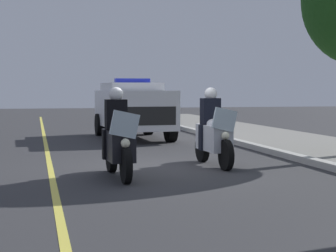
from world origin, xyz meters
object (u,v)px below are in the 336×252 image
(police_motorcycle_lead_right, at_px, (213,134))
(cyclist_background, at_px, (157,109))
(police_suv, at_px, (133,107))
(police_motorcycle_lead_left, at_px, (118,141))

(police_motorcycle_lead_right, height_order, cyclist_background, police_motorcycle_lead_right)
(police_suv, distance_m, cyclist_background, 5.39)
(cyclist_background, bearing_deg, police_suv, -20.76)
(police_motorcycle_lead_left, height_order, police_suv, police_suv)
(police_motorcycle_lead_right, distance_m, cyclist_background, 12.41)
(police_motorcycle_lead_left, relative_size, cyclist_background, 1.22)
(police_motorcycle_lead_right, bearing_deg, police_motorcycle_lead_left, -62.90)
(police_suv, bearing_deg, cyclist_background, 159.24)
(police_motorcycle_lead_right, relative_size, police_suv, 0.43)
(police_motorcycle_lead_left, relative_size, police_suv, 0.43)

